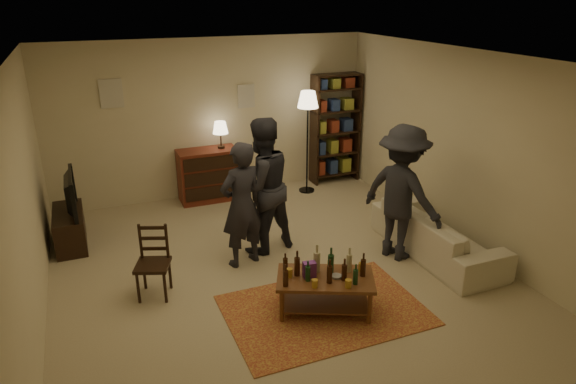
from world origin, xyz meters
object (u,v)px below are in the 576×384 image
person_left (242,205)px  person_right (262,186)px  tv_stand (69,220)px  sofa (437,233)px  bookshelf (335,128)px  person_by_sofa (402,193)px  coffee_table (325,280)px  dresser (209,174)px  floor_lamp (308,107)px  dining_chair (153,259)px

person_left → person_right: bearing=-158.2°
tv_stand → person_right: (2.49, -1.16, 0.56)m
sofa → bookshelf: bearing=-0.8°
person_right → person_by_sofa: bearing=137.7°
person_right → person_left: bearing=23.8°
tv_stand → person_by_sofa: size_ratio=0.58×
coffee_table → person_left: 1.55m
tv_stand → person_left: person_left is taller
dresser → person_left: (-0.14, -2.36, 0.36)m
floor_lamp → person_left: (-1.86, -2.09, -0.71)m
bookshelf → floor_lamp: bookshelf is taller
coffee_table → person_by_sofa: 1.78m
dining_chair → person_right: (1.57, 0.59, 0.48)m
floor_lamp → tv_stand: bearing=-170.8°
bookshelf → floor_lamp: bearing=-154.8°
coffee_table → person_by_sofa: person_by_sofa is taller
sofa → person_left: (-2.54, 0.75, 0.53)m
tv_stand → dresser: bearing=22.1°
sofa → person_by_sofa: person_by_sofa is taller
bookshelf → person_left: bookshelf is taller
floor_lamp → sofa: (0.67, -2.84, -1.24)m
dining_chair → tv_stand: tv_stand is taller
dining_chair → person_by_sofa: (3.21, -0.29, 0.46)m
dresser → floor_lamp: (1.72, -0.27, 1.07)m
dresser → coffee_table: bearing=-84.4°
dining_chair → bookshelf: bearing=56.4°
coffee_table → person_right: size_ratio=0.65×
tv_stand → bookshelf: bearing=11.8°
dining_chair → sofa: size_ratio=0.42×
dresser → sofa: bearing=-52.5°
dresser → bookshelf: bearing=1.6°
dining_chair → dresser: 2.98m
dining_chair → person_left: size_ratio=0.53×
tv_stand → floor_lamp: bearing=9.2°
sofa → person_left: 2.70m
tv_stand → coffee_table: bearing=-47.4°
dining_chair → floor_lamp: 4.03m
tv_stand → dresser: size_ratio=0.78×
dining_chair → sofa: dining_chair is taller
dining_chair → person_right: size_ratio=0.47×
coffee_table → tv_stand: (-2.62, 2.85, -0.01)m
dining_chair → coffee_table: bearing=-12.2°
coffee_table → bookshelf: size_ratio=0.60×
coffee_table → person_left: person_left is taller
dresser → person_by_sofa: size_ratio=0.74×
floor_lamp → person_right: bearing=-129.6°
person_by_sofa → dining_chair: bearing=64.4°
coffee_table → floor_lamp: bearing=68.8°
person_right → dresser: bearing=-97.6°
person_right → tv_stand: bearing=-39.0°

